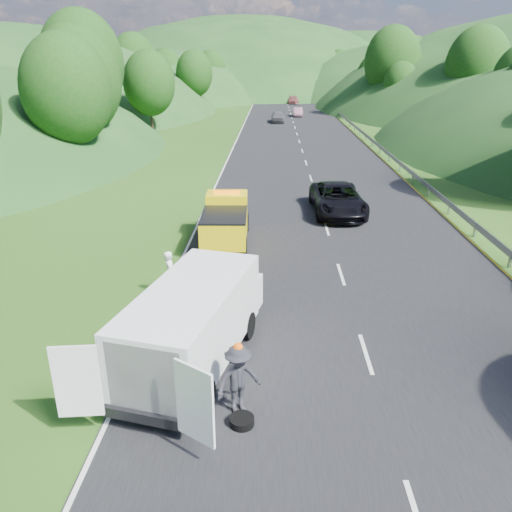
{
  "coord_description": "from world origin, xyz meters",
  "views": [
    {
      "loc": [
        0.1,
        -15.07,
        8.32
      ],
      "look_at": [
        -0.49,
        2.71,
        1.3
      ],
      "focal_mm": 35.0,
      "sensor_mm": 36.0,
      "label": 1
    }
  ],
  "objects_px": {
    "white_van": "(195,321)",
    "child": "(200,311)",
    "spare_tire": "(242,425)",
    "passing_suv": "(337,213)",
    "worker": "(239,412)",
    "woman": "(172,296)",
    "suitcase": "(151,318)",
    "tow_truck": "(226,220)"
  },
  "relations": [
    {
      "from": "woman",
      "to": "spare_tire",
      "type": "distance_m",
      "value": 7.69
    },
    {
      "from": "tow_truck",
      "to": "passing_suv",
      "type": "bearing_deg",
      "value": 39.21
    },
    {
      "from": "worker",
      "to": "suitcase",
      "type": "height_order",
      "value": "worker"
    },
    {
      "from": "worker",
      "to": "passing_suv",
      "type": "xyz_separation_m",
      "value": [
        4.55,
        17.65,
        0.0
      ]
    },
    {
      "from": "white_van",
      "to": "woman",
      "type": "bearing_deg",
      "value": 123.51
    },
    {
      "from": "suitcase",
      "to": "spare_tire",
      "type": "height_order",
      "value": "suitcase"
    },
    {
      "from": "white_van",
      "to": "spare_tire",
      "type": "distance_m",
      "value": 3.32
    },
    {
      "from": "tow_truck",
      "to": "worker",
      "type": "bearing_deg",
      "value": -84.97
    },
    {
      "from": "worker",
      "to": "passing_suv",
      "type": "distance_m",
      "value": 18.23
    },
    {
      "from": "woman",
      "to": "spare_tire",
      "type": "height_order",
      "value": "woman"
    },
    {
      "from": "white_van",
      "to": "woman",
      "type": "xyz_separation_m",
      "value": [
        -1.59,
        4.43,
        -1.42
      ]
    },
    {
      "from": "tow_truck",
      "to": "spare_tire",
      "type": "bearing_deg",
      "value": -84.77
    },
    {
      "from": "tow_truck",
      "to": "woman",
      "type": "relative_size",
      "value": 3.09
    },
    {
      "from": "spare_tire",
      "to": "white_van",
      "type": "bearing_deg",
      "value": 119.61
    },
    {
      "from": "white_van",
      "to": "worker",
      "type": "height_order",
      "value": "white_van"
    },
    {
      "from": "white_van",
      "to": "suitcase",
      "type": "relative_size",
      "value": 11.93
    },
    {
      "from": "child",
      "to": "passing_suv",
      "type": "distance_m",
      "value": 13.77
    },
    {
      "from": "tow_truck",
      "to": "white_van",
      "type": "distance_m",
      "value": 10.41
    },
    {
      "from": "white_van",
      "to": "woman",
      "type": "relative_size",
      "value": 4.26
    },
    {
      "from": "white_van",
      "to": "worker",
      "type": "bearing_deg",
      "value": -43.08
    },
    {
      "from": "woman",
      "to": "passing_suv",
      "type": "bearing_deg",
      "value": -45.68
    },
    {
      "from": "woman",
      "to": "worker",
      "type": "bearing_deg",
      "value": -167.21
    },
    {
      "from": "tow_truck",
      "to": "woman",
      "type": "distance_m",
      "value": 6.27
    },
    {
      "from": "worker",
      "to": "tow_truck",
      "type": "bearing_deg",
      "value": 62.57
    },
    {
      "from": "white_van",
      "to": "passing_suv",
      "type": "distance_m",
      "value": 16.69
    },
    {
      "from": "child",
      "to": "white_van",
      "type": "bearing_deg",
      "value": -36.93
    },
    {
      "from": "suitcase",
      "to": "worker",
      "type": "bearing_deg",
      "value": -52.91
    },
    {
      "from": "child",
      "to": "spare_tire",
      "type": "distance_m",
      "value": 6.17
    },
    {
      "from": "woman",
      "to": "spare_tire",
      "type": "xyz_separation_m",
      "value": [
        3.07,
        -7.05,
        0.0
      ]
    },
    {
      "from": "suitcase",
      "to": "white_van",
      "type": "bearing_deg",
      "value": -49.32
    },
    {
      "from": "child",
      "to": "spare_tire",
      "type": "xyz_separation_m",
      "value": [
        1.83,
        -5.89,
        0.0
      ]
    },
    {
      "from": "white_van",
      "to": "child",
      "type": "distance_m",
      "value": 3.59
    },
    {
      "from": "woman",
      "to": "suitcase",
      "type": "height_order",
      "value": "woman"
    },
    {
      "from": "child",
      "to": "suitcase",
      "type": "relative_size",
      "value": 1.57
    },
    {
      "from": "passing_suv",
      "to": "worker",
      "type": "bearing_deg",
      "value": -106.41
    },
    {
      "from": "white_van",
      "to": "passing_suv",
      "type": "xyz_separation_m",
      "value": [
        5.93,
        15.53,
        -1.42
      ]
    },
    {
      "from": "white_van",
      "to": "worker",
      "type": "distance_m",
      "value": 2.9
    },
    {
      "from": "spare_tire",
      "to": "woman",
      "type": "bearing_deg",
      "value": 113.55
    },
    {
      "from": "spare_tire",
      "to": "passing_suv",
      "type": "distance_m",
      "value": 18.68
    },
    {
      "from": "child",
      "to": "spare_tire",
      "type": "relative_size",
      "value": 1.63
    },
    {
      "from": "woman",
      "to": "spare_tire",
      "type": "bearing_deg",
      "value": -168.02
    },
    {
      "from": "worker",
      "to": "woman",
      "type": "bearing_deg",
      "value": 80.44
    }
  ]
}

